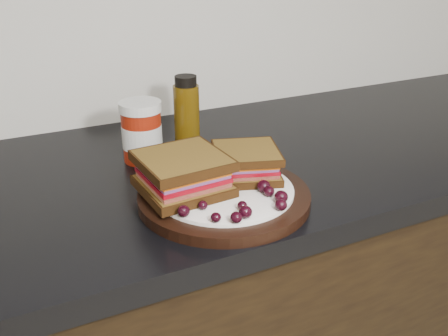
{
  "coord_description": "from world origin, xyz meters",
  "views": [
    {
      "loc": [
        -0.26,
        0.9,
        1.29
      ],
      "look_at": [
        0.06,
        1.54,
        0.96
      ],
      "focal_mm": 40.0,
      "sensor_mm": 36.0,
      "label": 1
    }
  ],
  "objects_px": {
    "sandwich_left": "(183,173)",
    "condiment_jar": "(142,132)",
    "plate": "(224,196)",
    "oil_bottle": "(187,111)"
  },
  "relations": [
    {
      "from": "condiment_jar",
      "to": "sandwich_left",
      "type": "bearing_deg",
      "value": -88.56
    },
    {
      "from": "plate",
      "to": "condiment_jar",
      "type": "height_order",
      "value": "condiment_jar"
    },
    {
      "from": "condiment_jar",
      "to": "oil_bottle",
      "type": "xyz_separation_m",
      "value": [
        0.11,
        0.04,
        0.01
      ]
    },
    {
      "from": "oil_bottle",
      "to": "sandwich_left",
      "type": "bearing_deg",
      "value": -113.45
    },
    {
      "from": "sandwich_left",
      "to": "condiment_jar",
      "type": "height_order",
      "value": "condiment_jar"
    },
    {
      "from": "plate",
      "to": "oil_bottle",
      "type": "bearing_deg",
      "value": 81.15
    },
    {
      "from": "condiment_jar",
      "to": "oil_bottle",
      "type": "relative_size",
      "value": 0.8
    },
    {
      "from": "plate",
      "to": "condiment_jar",
      "type": "bearing_deg",
      "value": 106.85
    },
    {
      "from": "sandwich_left",
      "to": "condiment_jar",
      "type": "xyz_separation_m",
      "value": [
        -0.0,
        0.2,
        0.0
      ]
    },
    {
      "from": "oil_bottle",
      "to": "condiment_jar",
      "type": "bearing_deg",
      "value": -160.98
    }
  ]
}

